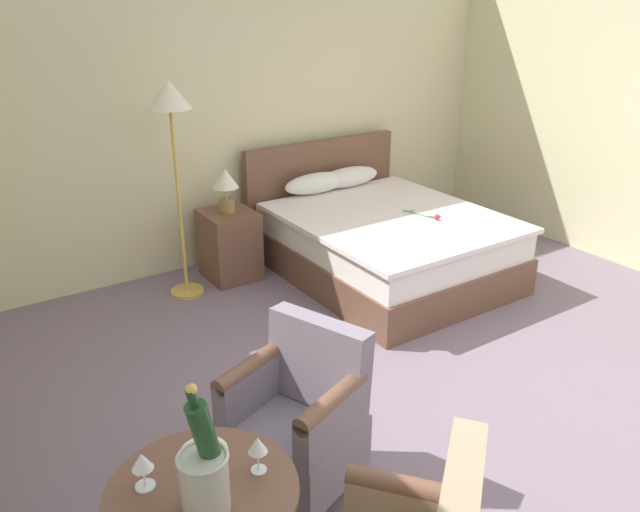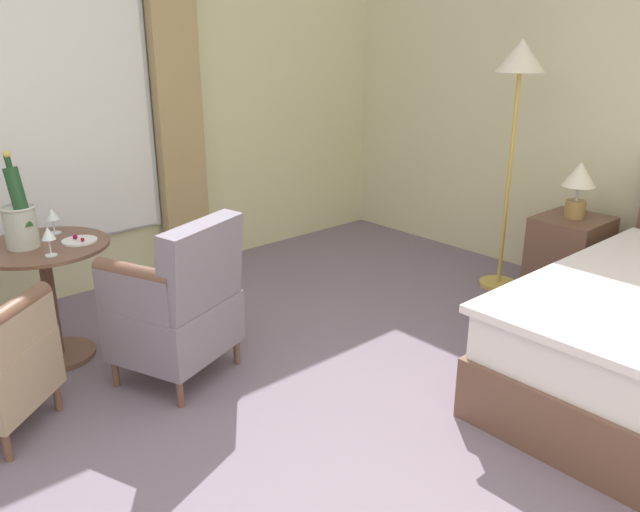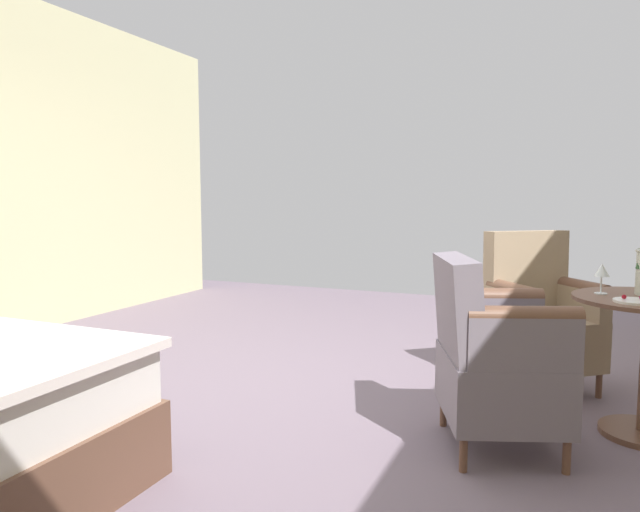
{
  "view_description": "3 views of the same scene",
  "coord_description": "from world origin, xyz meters",
  "px_view_note": "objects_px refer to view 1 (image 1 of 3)",
  "views": [
    {
      "loc": [
        -2.53,
        -1.93,
        2.37
      ],
      "look_at": [
        -0.71,
        0.81,
        0.97
      ],
      "focal_mm": 35.0,
      "sensor_mm": 36.0,
      "label": 1
    },
    {
      "loc": [
        1.53,
        -1.26,
        1.77
      ],
      "look_at": [
        -0.8,
        0.82,
        0.67
      ],
      "focal_mm": 35.0,
      "sensor_mm": 36.0,
      "label": 2
    },
    {
      "loc": [
        -1.52,
        2.91,
        1.17
      ],
      "look_at": [
        -0.57,
        0.69,
        0.93
      ],
      "focal_mm": 32.0,
      "sensor_mm": 36.0,
      "label": 3
    }
  ],
  "objects_px": {
    "wine_glass_near_edge": "(142,463)",
    "armchair_by_window": "(298,419)",
    "bedside_lamp": "(226,184)",
    "wine_glass_near_bucket": "(258,446)",
    "snack_plate": "(204,452)",
    "nightstand": "(229,245)",
    "champagne_bucket": "(205,471)",
    "floor_lamp_brass": "(171,118)",
    "bed": "(382,240)"
  },
  "relations": [
    {
      "from": "wine_glass_near_bucket",
      "to": "armchair_by_window",
      "type": "relative_size",
      "value": 0.17
    },
    {
      "from": "bedside_lamp",
      "to": "armchair_by_window",
      "type": "distance_m",
      "value": 2.73
    },
    {
      "from": "bedside_lamp",
      "to": "wine_glass_near_edge",
      "type": "distance_m",
      "value": 3.34
    },
    {
      "from": "wine_glass_near_edge",
      "to": "armchair_by_window",
      "type": "distance_m",
      "value": 0.98
    },
    {
      "from": "armchair_by_window",
      "to": "nightstand",
      "type": "bearing_deg",
      "value": 71.29
    },
    {
      "from": "bed",
      "to": "nightstand",
      "type": "bearing_deg",
      "value": 149.37
    },
    {
      "from": "snack_plate",
      "to": "bed",
      "type": "bearing_deg",
      "value": 39.05
    },
    {
      "from": "nightstand",
      "to": "snack_plate",
      "type": "height_order",
      "value": "snack_plate"
    },
    {
      "from": "wine_glass_near_edge",
      "to": "snack_plate",
      "type": "bearing_deg",
      "value": 10.15
    },
    {
      "from": "snack_plate",
      "to": "nightstand",
      "type": "bearing_deg",
      "value": 62.6
    },
    {
      "from": "wine_glass_near_bucket",
      "to": "wine_glass_near_edge",
      "type": "relative_size",
      "value": 1.03
    },
    {
      "from": "nightstand",
      "to": "floor_lamp_brass",
      "type": "relative_size",
      "value": 0.35
    },
    {
      "from": "champagne_bucket",
      "to": "wine_glass_near_edge",
      "type": "distance_m",
      "value": 0.27
    },
    {
      "from": "nightstand",
      "to": "floor_lamp_brass",
      "type": "distance_m",
      "value": 1.27
    },
    {
      "from": "snack_plate",
      "to": "bedside_lamp",
      "type": "bearing_deg",
      "value": 62.6
    },
    {
      "from": "wine_glass_near_edge",
      "to": "bedside_lamp",
      "type": "bearing_deg",
      "value": 59.11
    },
    {
      "from": "nightstand",
      "to": "bedside_lamp",
      "type": "height_order",
      "value": "bedside_lamp"
    },
    {
      "from": "champagne_bucket",
      "to": "wine_glass_near_edge",
      "type": "bearing_deg",
      "value": 124.68
    },
    {
      "from": "wine_glass_near_bucket",
      "to": "nightstand",
      "type": "bearing_deg",
      "value": 66.29
    },
    {
      "from": "floor_lamp_brass",
      "to": "wine_glass_near_bucket",
      "type": "relative_size",
      "value": 11.33
    },
    {
      "from": "nightstand",
      "to": "champagne_bucket",
      "type": "height_order",
      "value": "champagne_bucket"
    },
    {
      "from": "wine_glass_near_edge",
      "to": "floor_lamp_brass",
      "type": "bearing_deg",
      "value": 65.65
    },
    {
      "from": "nightstand",
      "to": "wine_glass_near_edge",
      "type": "height_order",
      "value": "wine_glass_near_edge"
    },
    {
      "from": "snack_plate",
      "to": "armchair_by_window",
      "type": "height_order",
      "value": "armchair_by_window"
    },
    {
      "from": "wine_glass_near_bucket",
      "to": "snack_plate",
      "type": "bearing_deg",
      "value": 123.54
    },
    {
      "from": "snack_plate",
      "to": "armchair_by_window",
      "type": "xyz_separation_m",
      "value": [
        0.6,
        0.26,
        -0.27
      ]
    },
    {
      "from": "bed",
      "to": "armchair_by_window",
      "type": "xyz_separation_m",
      "value": [
        -2.03,
        -1.87,
        0.11
      ]
    },
    {
      "from": "champagne_bucket",
      "to": "wine_glass_near_edge",
      "type": "xyz_separation_m",
      "value": [
        -0.15,
        0.22,
        -0.05
      ]
    },
    {
      "from": "wine_glass_near_bucket",
      "to": "snack_plate",
      "type": "relative_size",
      "value": 0.82
    },
    {
      "from": "wine_glass_near_bucket",
      "to": "wine_glass_near_edge",
      "type": "height_order",
      "value": "wine_glass_near_bucket"
    },
    {
      "from": "wine_glass_near_edge",
      "to": "nightstand",
      "type": "bearing_deg",
      "value": 59.11
    },
    {
      "from": "bed",
      "to": "bedside_lamp",
      "type": "relative_size",
      "value": 5.43
    },
    {
      "from": "bedside_lamp",
      "to": "wine_glass_near_bucket",
      "type": "distance_m",
      "value": 3.3
    },
    {
      "from": "nightstand",
      "to": "snack_plate",
      "type": "distance_m",
      "value": 3.2
    },
    {
      "from": "bed",
      "to": "floor_lamp_brass",
      "type": "relative_size",
      "value": 1.18
    },
    {
      "from": "nightstand",
      "to": "wine_glass_near_edge",
      "type": "distance_m",
      "value": 3.38
    },
    {
      "from": "floor_lamp_brass",
      "to": "armchair_by_window",
      "type": "relative_size",
      "value": 1.95
    },
    {
      "from": "champagne_bucket",
      "to": "wine_glass_near_bucket",
      "type": "xyz_separation_m",
      "value": [
        0.24,
        0.06,
        -0.05
      ]
    },
    {
      "from": "snack_plate",
      "to": "armchair_by_window",
      "type": "relative_size",
      "value": 0.21
    },
    {
      "from": "bedside_lamp",
      "to": "floor_lamp_brass",
      "type": "bearing_deg",
      "value": -167.52
    },
    {
      "from": "floor_lamp_brass",
      "to": "wine_glass_near_bucket",
      "type": "height_order",
      "value": "floor_lamp_brass"
    },
    {
      "from": "floor_lamp_brass",
      "to": "wine_glass_near_bucket",
      "type": "bearing_deg",
      "value": -106.48
    },
    {
      "from": "armchair_by_window",
      "to": "champagne_bucket",
      "type": "bearing_deg",
      "value": -143.01
    },
    {
      "from": "bedside_lamp",
      "to": "snack_plate",
      "type": "distance_m",
      "value": 3.18
    },
    {
      "from": "bedside_lamp",
      "to": "wine_glass_near_bucket",
      "type": "bearing_deg",
      "value": -113.71
    },
    {
      "from": "wine_glass_near_bucket",
      "to": "wine_glass_near_edge",
      "type": "bearing_deg",
      "value": 157.85
    },
    {
      "from": "champagne_bucket",
      "to": "armchair_by_window",
      "type": "height_order",
      "value": "champagne_bucket"
    },
    {
      "from": "bedside_lamp",
      "to": "floor_lamp_brass",
      "type": "height_order",
      "value": "floor_lamp_brass"
    },
    {
      "from": "champagne_bucket",
      "to": "snack_plate",
      "type": "distance_m",
      "value": 0.32
    },
    {
      "from": "bed",
      "to": "champagne_bucket",
      "type": "height_order",
      "value": "champagne_bucket"
    }
  ]
}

